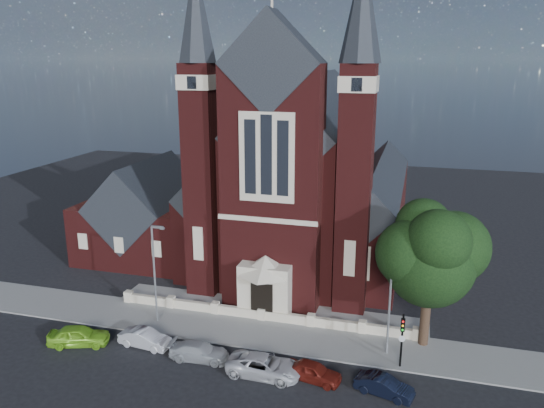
# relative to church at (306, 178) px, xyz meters

# --- Properties ---
(ground) EXTENTS (120.00, 120.00, 0.00)m
(ground) POSITION_rel_church_xyz_m (0.00, -7.94, -8.19)
(ground) COLOR black
(ground) RESTS_ON ground
(pavement_strip) EXTENTS (60.00, 5.00, 0.12)m
(pavement_strip) POSITION_rel_church_xyz_m (0.00, -18.44, -8.19)
(pavement_strip) COLOR gray
(pavement_strip) RESTS_ON ground
(forecourt_paving) EXTENTS (26.00, 3.00, 0.14)m
(forecourt_paving) POSITION_rel_church_xyz_m (0.00, -14.44, -8.19)
(forecourt_paving) COLOR gray
(forecourt_paving) RESTS_ON ground
(forecourt_wall) EXTENTS (24.00, 0.40, 0.90)m
(forecourt_wall) POSITION_rel_church_xyz_m (0.00, -16.44, -8.19)
(forecourt_wall) COLOR beige
(forecourt_wall) RESTS_ON ground
(church) EXTENTS (20.01, 34.90, 29.20)m
(church) POSITION_rel_church_xyz_m (0.00, 0.00, 0.00)
(church) COLOR #431212
(church) RESTS_ON ground
(parish_hall) EXTENTS (12.00, 12.20, 10.24)m
(parish_hall) POSITION_rel_church_xyz_m (-16.00, -4.94, -4.17)
(parish_hall) COLOR #431212
(parish_hall) RESTS_ON ground
(street_tree) EXTENTS (6.40, 6.60, 10.70)m
(street_tree) POSITION_rel_church_xyz_m (12.60, -17.23, -1.23)
(street_tree) COLOR black
(street_tree) RESTS_ON ground
(street_lamp_left) EXTENTS (1.16, 0.22, 8.09)m
(street_lamp_left) POSITION_rel_church_xyz_m (-7.91, -18.94, -3.59)
(street_lamp_left) COLOR gray
(street_lamp_left) RESTS_ON ground
(street_lamp_right) EXTENTS (1.16, 0.22, 8.09)m
(street_lamp_right) POSITION_rel_church_xyz_m (10.09, -18.94, -3.59)
(street_lamp_right) COLOR gray
(street_lamp_right) RESTS_ON ground
(traffic_signal) EXTENTS (0.28, 0.42, 4.00)m
(traffic_signal) POSITION_rel_church_xyz_m (11.00, -20.52, -5.60)
(traffic_signal) COLOR black
(traffic_signal) RESTS_ON ground
(car_lime_van) EXTENTS (4.70, 3.04, 1.49)m
(car_lime_van) POSITION_rel_church_xyz_m (-11.85, -23.70, -7.44)
(car_lime_van) COLOR #79BC25
(car_lime_van) RESTS_ON ground
(car_silver_a) EXTENTS (4.05, 1.75, 1.30)m
(car_silver_a) POSITION_rel_church_xyz_m (-7.05, -22.61, -7.54)
(car_silver_a) COLOR #A9ABB1
(car_silver_a) RESTS_ON ground
(car_silver_b) EXTENTS (4.34, 1.98, 1.23)m
(car_silver_b) POSITION_rel_church_xyz_m (-2.56, -23.16, -7.57)
(car_silver_b) COLOR #A5A9AD
(car_silver_b) RESTS_ON ground
(car_white_suv) EXTENTS (5.09, 2.45, 1.40)m
(car_white_suv) POSITION_rel_church_xyz_m (2.35, -23.78, -7.49)
(car_white_suv) COLOR silver
(car_white_suv) RESTS_ON ground
(car_dark_red) EXTENTS (3.98, 2.21, 1.28)m
(car_dark_red) POSITION_rel_church_xyz_m (5.58, -23.46, -7.54)
(car_dark_red) COLOR maroon
(car_dark_red) RESTS_ON ground
(car_navy) EXTENTS (3.89, 2.19, 1.21)m
(car_navy) POSITION_rel_church_xyz_m (10.15, -23.80, -7.58)
(car_navy) COLOR black
(car_navy) RESTS_ON ground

